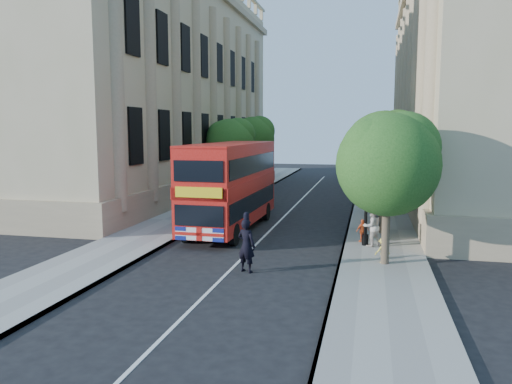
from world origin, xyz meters
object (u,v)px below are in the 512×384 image
Objects in this scene: double_decker_bus at (231,183)px; box_van at (249,190)px; lamp_post at (366,193)px; woman_pedestrian at (372,226)px; police_constable at (246,246)px.

double_decker_bus reaches higher than box_van.
woman_pedestrian is (0.28, -0.12, -1.48)m from lamp_post.
double_decker_bus is 4.84× the size of police_constable.
police_constable reaches higher than woman_pedestrian.
box_van is (-7.69, 9.19, -1.19)m from lamp_post.
lamp_post is at bearing -18.93° from double_decker_bus.
lamp_post is 0.52× the size of double_decker_bus.
police_constable is (-4.34, -5.00, -1.48)m from lamp_post.
woman_pedestrian is at bearing -19.03° from double_decker_bus.
lamp_post is 2.52× the size of police_constable.
lamp_post is 6.78m from police_constable.
box_van is at bearing 96.36° from double_decker_bus.
box_van is 14.59m from police_constable.
lamp_post reaches higher than double_decker_bus.
double_decker_bus reaches higher than woman_pedestrian.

